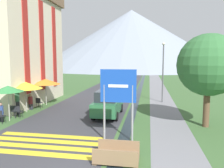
# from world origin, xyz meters

# --- Properties ---
(ground_plane) EXTENTS (160.00, 160.00, 0.00)m
(ground_plane) POSITION_xyz_m (0.00, 20.00, 0.00)
(ground_plane) COLOR #3D6033
(road) EXTENTS (6.40, 60.00, 0.01)m
(road) POSITION_xyz_m (-2.50, 30.00, 0.00)
(road) COLOR #38383D
(road) RESTS_ON ground_plane
(footpath) EXTENTS (2.20, 60.00, 0.01)m
(footpath) POSITION_xyz_m (3.60, 30.00, 0.00)
(footpath) COLOR slate
(footpath) RESTS_ON ground_plane
(drainage_channel) EXTENTS (0.60, 60.00, 0.00)m
(drainage_channel) POSITION_xyz_m (1.20, 30.00, 0.00)
(drainage_channel) COLOR black
(drainage_channel) RESTS_ON ground_plane
(crosswalk_marking) EXTENTS (5.44, 2.54, 0.01)m
(crosswalk_marking) POSITION_xyz_m (-2.50, 3.20, 0.01)
(crosswalk_marking) COLOR yellow
(crosswalk_marking) RESTS_ON ground_plane
(mountain_distant) EXTENTS (78.94, 78.94, 24.38)m
(mountain_distant) POSITION_xyz_m (-5.28, 87.58, 12.19)
(mountain_distant) COLOR gray
(mountain_distant) RESTS_ON ground_plane
(hotel_building) EXTENTS (5.54, 9.61, 10.19)m
(hotel_building) POSITION_xyz_m (-9.40, 12.00, 5.53)
(hotel_building) COLOR beige
(hotel_building) RESTS_ON ground_plane
(road_sign) EXTENTS (1.72, 0.11, 3.46)m
(road_sign) POSITION_xyz_m (0.94, 4.25, 2.30)
(road_sign) COLOR gray
(road_sign) RESTS_ON ground_plane
(footbridge) EXTENTS (1.70, 1.10, 0.65)m
(footbridge) POSITION_xyz_m (1.20, 2.05, 0.23)
(footbridge) COLOR #846647
(footbridge) RESTS_ON ground_plane
(parked_car_near) EXTENTS (1.72, 3.90, 1.82)m
(parked_car_near) POSITION_xyz_m (-0.40, 8.67, 0.91)
(parked_car_near) COLOR #28663D
(parked_car_near) RESTS_ON ground_plane
(parked_car_far) EXTENTS (1.81, 4.07, 1.82)m
(parked_car_far) POSITION_xyz_m (-0.67, 22.01, 0.91)
(parked_car_far) COLOR #B2B2B7
(parked_car_far) RESTS_ON ground_plane
(cafe_chair_far_right) EXTENTS (0.40, 0.40, 0.85)m
(cafe_chair_far_right) POSITION_xyz_m (-6.34, 10.10, 0.51)
(cafe_chair_far_right) COLOR #232328
(cafe_chair_far_right) RESTS_ON ground_plane
(cafe_chair_near_left) EXTENTS (0.40, 0.40, 0.85)m
(cafe_chair_near_left) POSITION_xyz_m (-6.21, 7.07, 0.51)
(cafe_chair_near_left) COLOR #232328
(cafe_chair_near_left) RESTS_ON ground_plane
(cafe_chair_nearest) EXTENTS (0.40, 0.40, 0.85)m
(cafe_chair_nearest) POSITION_xyz_m (-6.53, 5.73, 0.51)
(cafe_chair_nearest) COLOR #232328
(cafe_chair_nearest) RESTS_ON ground_plane
(cafe_chair_near_right) EXTENTS (0.40, 0.40, 0.85)m
(cafe_chair_near_right) POSITION_xyz_m (-6.56, 7.16, 0.51)
(cafe_chair_near_right) COLOR #232328
(cafe_chair_near_right) RESTS_ON ground_plane
(cafe_umbrella_front_green) EXTENTS (1.93, 1.93, 2.28)m
(cafe_umbrella_front_green) POSITION_xyz_m (-6.39, 6.39, 2.08)
(cafe_umbrella_front_green) COLOR #B7B2A8
(cafe_umbrella_front_green) RESTS_ON ground_plane
(cafe_umbrella_middle_yellow) EXTENTS (2.43, 2.43, 2.27)m
(cafe_umbrella_middle_yellow) POSITION_xyz_m (-6.61, 8.76, 2.01)
(cafe_umbrella_middle_yellow) COLOR #B7B2A8
(cafe_umbrella_middle_yellow) RESTS_ON ground_plane
(cafe_umbrella_rear_orange) EXTENTS (2.48, 2.48, 2.26)m
(cafe_umbrella_rear_orange) POSITION_xyz_m (-6.35, 11.41, 2.03)
(cafe_umbrella_rear_orange) COLOR #B7B2A8
(cafe_umbrella_rear_orange) RESTS_ON ground_plane
(person_seated_near) EXTENTS (0.32, 0.32, 1.23)m
(person_seated_near) POSITION_xyz_m (-6.80, 6.16, 0.68)
(person_seated_near) COLOR #282833
(person_seated_near) RESTS_ON ground_plane
(person_standing_terrace) EXTENTS (0.32, 0.32, 1.81)m
(person_standing_terrace) POSITION_xyz_m (-6.82, 7.96, 1.06)
(person_standing_terrace) COLOR #282833
(person_standing_terrace) RESTS_ON ground_plane
(person_seated_far) EXTENTS (0.32, 0.32, 1.23)m
(person_seated_far) POSITION_xyz_m (-6.72, 9.54, 0.68)
(person_seated_far) COLOR #282833
(person_seated_far) RESTS_ON ground_plane
(streetlamp) EXTENTS (0.28, 0.28, 5.46)m
(streetlamp) POSITION_xyz_m (3.62, 14.34, 3.22)
(streetlamp) COLOR #515156
(streetlamp) RESTS_ON ground_plane
(tree_by_path) EXTENTS (3.55, 3.55, 5.39)m
(tree_by_path) POSITION_xyz_m (5.70, 7.24, 3.60)
(tree_by_path) COLOR brown
(tree_by_path) RESTS_ON ground_plane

